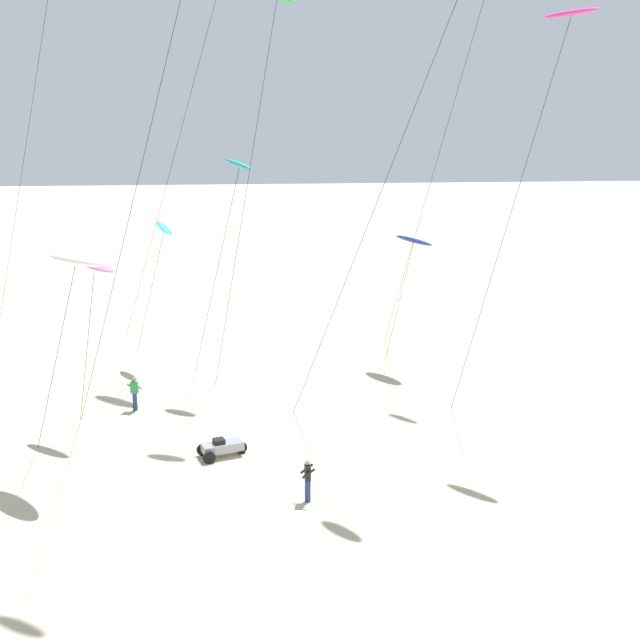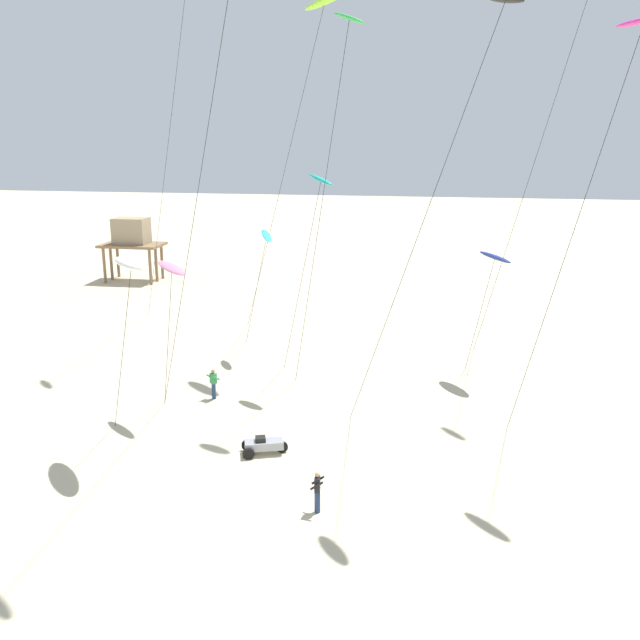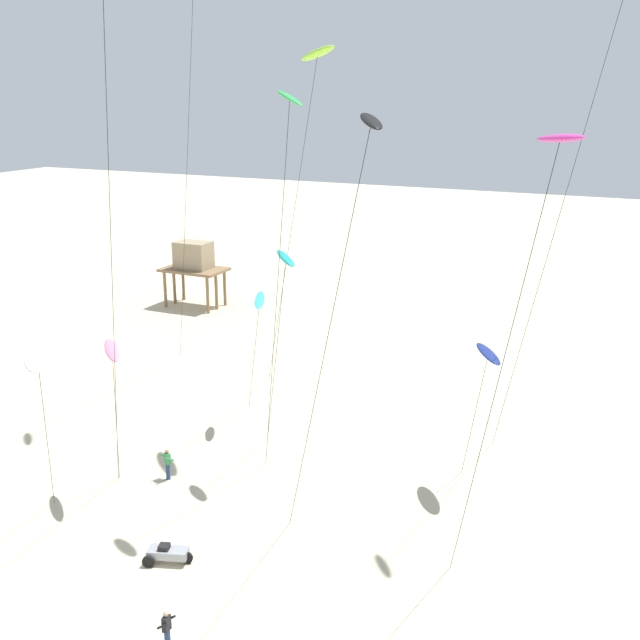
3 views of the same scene
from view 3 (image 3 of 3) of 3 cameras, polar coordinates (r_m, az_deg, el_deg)
The scene contains 14 objects.
ground_plane at distance 32.73m, azimuth -13.10°, elevation -19.66°, with size 260.00×260.00×0.00m, color beige.
kite_white at distance 33.50m, azimuth -20.24°, elevation -2.76°, with size 4.16×4.18×8.90m.
kite_pink at distance 37.11m, azimuth -15.18°, elevation -2.23°, with size 2.56×2.44×7.86m.
kite_magenta at distance 24.57m, azimuth 17.22°, elevation 12.05°, with size 4.38×4.30×18.04m.
kite_navy at distance 37.45m, azimuth 12.38°, elevation -2.50°, with size 2.32×2.82×7.44m.
kite_green at distance 32.76m, azimuth -2.33°, elevation 15.28°, with size 4.26×3.94×19.29m.
kite_teal at distance 36.92m, azimuth -2.60°, elevation 4.39°, with size 3.61×3.45×11.85m.
kite_lime at distance 40.88m, azimuth -0.23°, elevation 18.97°, with size 8.37×7.84×21.38m.
kite_cyan at distance 43.83m, azimuth -4.52°, elevation 1.38°, with size 2.79×3.13×8.05m.
kite_black at distance 23.77m, azimuth 3.62°, elevation 13.63°, with size 6.68×6.70×18.65m.
kite_flyer_nearest at distance 40.56m, azimuth -11.25°, elevation -10.41°, with size 0.68×0.66×1.67m.
kite_flyer_middle at distance 29.72m, azimuth -11.30°, elevation -21.65°, with size 0.54×0.56×1.67m.
stilt_house at distance 70.51m, azimuth -9.36°, elevation 4.38°, with size 5.71×3.57×6.01m.
beach_buggy at distance 34.46m, azimuth -11.30°, elevation -16.61°, with size 2.13×1.41×0.82m.
Camera 3 is at (17.14, -20.19, 19.23)m, focal length 43.08 mm.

